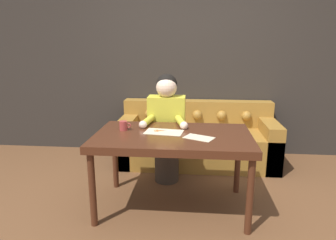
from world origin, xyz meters
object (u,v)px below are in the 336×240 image
dining_table (173,141)px  mug (124,126)px  couch (197,140)px  scissors (161,131)px  person (167,127)px

dining_table → mug: bearing=170.1°
dining_table → mug: (-0.48, 0.08, 0.12)m
dining_table → couch: 1.31m
couch → mug: bearing=-121.9°
dining_table → scissors: bearing=144.8°
couch → dining_table: bearing=-100.7°
dining_table → person: bearing=101.1°
couch → scissors: (-0.35, -1.15, 0.46)m
person → mug: size_ratio=11.04×
mug → person: bearing=53.4°
mug → scissors: bearing=0.1°
person → scissors: bearing=-90.7°
scissors → mug: 0.37m
person → mug: (-0.37, -0.50, 0.14)m
couch → person: size_ratio=1.65×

